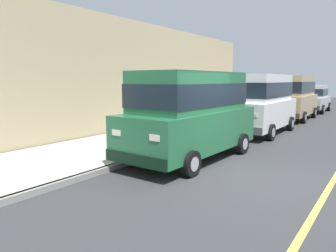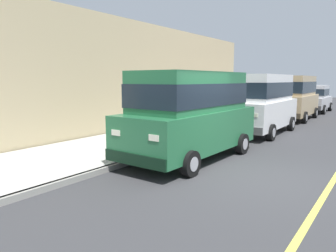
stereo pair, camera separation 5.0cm
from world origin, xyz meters
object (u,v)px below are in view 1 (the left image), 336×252
Objects in this scene: car_green_van at (191,111)px; car_tan_van at (293,96)px; car_white_van at (260,101)px; fire_hydrant at (208,124)px; dog_grey at (139,133)px; car_silver_sedan at (313,98)px.

car_green_van and car_tan_van have the same top height.
fire_hydrant is (-1.58, -1.70, -0.92)m from car_white_van.
car_tan_van reaches higher than fire_hydrant.
car_white_van is at bearing 62.23° from dog_grey.
fire_hydrant is at bearing 72.35° from dog_grey.
car_green_van is 5.64m from car_white_van.
dog_grey is at bearing -117.77° from car_white_van.
dog_grey is (-2.60, -16.37, -0.55)m from car_silver_sedan.
fire_hydrant is at bearing -101.17° from car_tan_van.
car_green_van is at bearing -69.38° from fire_hydrant.
car_tan_van is 5.54m from car_silver_sedan.
car_white_van is at bearing -89.93° from car_silver_sedan.
dog_grey is at bearing -103.17° from car_tan_van.
car_silver_sedan is (0.07, 5.52, -0.41)m from car_tan_van.
car_green_van is at bearing -90.05° from car_tan_van.
car_silver_sedan is at bearing 89.75° from car_green_van.
fire_hydrant is (1.04, 3.27, 0.05)m from dog_grey.
car_green_van is 1.00× the size of car_tan_van.
car_green_van is 1.01× the size of car_white_van.
car_white_van is (0.09, 5.64, 0.00)m from car_green_van.
car_silver_sedan is (0.08, 17.04, -0.41)m from car_green_van.
car_green_van reaches higher than fire_hydrant.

